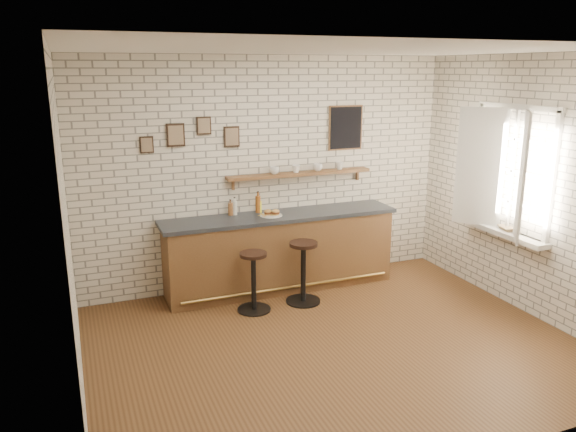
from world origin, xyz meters
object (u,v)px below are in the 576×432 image
bar_counter (280,251)px  bitters_bottle_brown (231,209)px  shelf_cup_d (340,166)px  book_lower (503,230)px  condiment_bottle_yellow (259,206)px  bar_stool_left (254,280)px  book_upper (501,228)px  shelf_cup_a (274,170)px  bar_stool_right (303,270)px  bitters_bottle_white (235,208)px  bitters_bottle_amber (258,204)px  ciabatta_sandwich (272,212)px  shelf_cup_b (296,169)px  sandwich_plate (271,215)px  shelf_cup_c (318,167)px

bar_counter → bitters_bottle_brown: 0.87m
shelf_cup_d → book_lower: bearing=-83.2°
condiment_bottle_yellow → bar_stool_left: bearing=-114.4°
book_lower → bar_stool_left: bearing=179.1°
book_upper → shelf_cup_a: bearing=161.2°
bar_stool_left → shelf_cup_a: shelf_cup_a is taller
bar_stool_right → shelf_cup_d: shelf_cup_d is taller
condiment_bottle_yellow → bar_stool_right: bearing=-67.2°
shelf_cup_a → book_upper: 2.90m
bitters_bottle_brown → bar_stool_right: size_ratio=0.27×
bitters_bottle_white → book_upper: size_ratio=0.99×
bitters_bottle_amber → shelf_cup_d: size_ratio=2.56×
bar_stool_right → bar_stool_left: bearing=-179.2°
bitters_bottle_white → shelf_cup_d: bearing=0.4°
condiment_bottle_yellow → bar_stool_right: 1.05m
bar_counter → condiment_bottle_yellow: bearing=139.0°
ciabatta_sandwich → bar_stool_left: ciabatta_sandwich is taller
book_lower → ciabatta_sandwich: bearing=166.2°
bitters_bottle_amber → shelf_cup_b: (0.54, 0.01, 0.43)m
bar_counter → bar_stool_right: bar_counter is taller
shelf_cup_b → shelf_cup_d: 0.64m
bitters_bottle_white → shelf_cup_b: bearing=0.7°
condiment_bottle_yellow → shelf_cup_d: 1.25m
bar_counter → book_lower: bar_counter is taller
sandwich_plate → bitters_bottle_brown: size_ratio=1.35×
bar_stool_right → sandwich_plate: bearing=113.5°
sandwich_plate → shelf_cup_a: bearing=60.1°
condiment_bottle_yellow → shelf_cup_d: (1.16, 0.01, 0.46)m
bitters_bottle_amber → book_lower: 3.05m
bar_stool_right → shelf_cup_c: size_ratio=6.28×
bitters_bottle_brown → shelf_cup_a: 0.76m
bitters_bottle_amber → bar_stool_left: size_ratio=0.39×
bar_counter → condiment_bottle_yellow: condiment_bottle_yellow is taller
condiment_bottle_yellow → shelf_cup_c: size_ratio=1.55×
ciabatta_sandwich → book_lower: (2.46, -1.41, -0.12)m
book_upper → shelf_cup_b: bearing=157.4°
shelf_cup_b → shelf_cup_c: size_ratio=0.88×
ciabatta_sandwich → shelf_cup_d: 1.20m
condiment_bottle_yellow → book_lower: (2.56, -1.62, -0.15)m
bitters_bottle_brown → shelf_cup_b: 1.02m
bar_stool_right → condiment_bottle_yellow: bearing=112.8°
sandwich_plate → bitters_bottle_amber: bitters_bottle_amber is taller
book_lower → shelf_cup_c: bearing=152.4°
sandwich_plate → bitters_bottle_amber: 0.26m
bitters_bottle_white → bar_counter: bearing=-19.0°
bar_stool_right → shelf_cup_d: bearing=41.4°
sandwich_plate → ciabatta_sandwich: 0.04m
shelf_cup_a → shelf_cup_c: (0.62, 0.00, -0.00)m
shelf_cup_d → shelf_cup_b: bearing=146.3°
ciabatta_sandwich → sandwich_plate: bearing=180.0°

